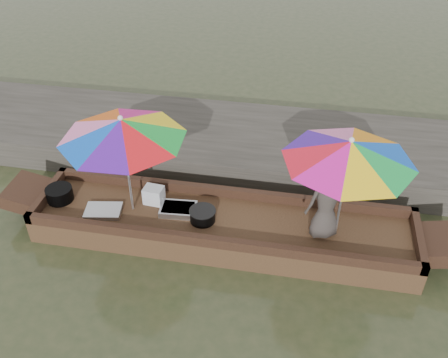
% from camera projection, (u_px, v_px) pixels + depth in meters
% --- Properties ---
extents(water, '(80.00, 80.00, 0.00)m').
position_uv_depth(water, '(223.00, 238.00, 7.34)').
color(water, '#2C351E').
rests_on(water, ground).
extents(dock, '(22.00, 2.20, 0.50)m').
position_uv_depth(dock, '(245.00, 144.00, 8.93)').
color(dock, '#2D2B26').
rests_on(dock, ground).
extents(boat_hull, '(5.47, 1.20, 0.35)m').
position_uv_depth(boat_hull, '(223.00, 229.00, 7.23)').
color(boat_hull, '#302112').
rests_on(boat_hull, water).
extents(cooking_pot, '(0.39, 0.39, 0.21)m').
position_uv_depth(cooking_pot, '(59.00, 194.00, 7.44)').
color(cooking_pot, black).
rests_on(cooking_pot, boat_hull).
extents(tray_crayfish, '(0.54, 0.40, 0.09)m').
position_uv_depth(tray_crayfish, '(178.00, 209.00, 7.24)').
color(tray_crayfish, silver).
rests_on(tray_crayfish, boat_hull).
extents(tray_scallop, '(0.57, 0.44, 0.06)m').
position_uv_depth(tray_scallop, '(103.00, 211.00, 7.24)').
color(tray_scallop, silver).
rests_on(tray_scallop, boat_hull).
extents(charcoal_grill, '(0.36, 0.36, 0.17)m').
position_uv_depth(charcoal_grill, '(203.00, 216.00, 7.07)').
color(charcoal_grill, black).
rests_on(charcoal_grill, boat_hull).
extents(supply_bag, '(0.30, 0.25, 0.26)m').
position_uv_depth(supply_bag, '(154.00, 195.00, 7.38)').
color(supply_bag, silver).
rests_on(supply_bag, boat_hull).
extents(vendor, '(0.62, 0.52, 1.08)m').
position_uv_depth(vendor, '(326.00, 203.00, 6.58)').
color(vendor, '#3A3430').
rests_on(vendor, boat_hull).
extents(umbrella_bow, '(2.21, 2.21, 1.55)m').
position_uv_depth(umbrella_bow, '(127.00, 165.00, 6.87)').
color(umbrella_bow, green).
rests_on(umbrella_bow, boat_hull).
extents(umbrella_stern, '(1.86, 1.86, 1.55)m').
position_uv_depth(umbrella_stern, '(343.00, 189.00, 6.44)').
color(umbrella_stern, blue).
rests_on(umbrella_stern, boat_hull).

